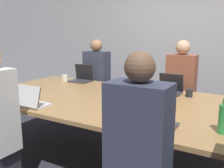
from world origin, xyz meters
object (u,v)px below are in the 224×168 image
at_px(cup_far_left, 65,78).
at_px(stapler, 122,105).
at_px(laptop_near_left, 31,100).
at_px(laptop_far_left, 82,77).
at_px(bottle_near_right, 224,118).
at_px(cup_far_center, 189,93).
at_px(person_far_left, 97,83).
at_px(cup_near_left, 20,97).
at_px(person_far_center, 180,91).
at_px(person_near_midright, 138,161).
at_px(laptop_far_center, 170,87).
at_px(laptop_near_midright, 154,119).

relative_size(cup_far_left, stapler, 0.61).
distance_m(laptop_near_left, laptop_far_left, 1.42).
relative_size(bottle_near_right, cup_far_center, 3.02).
xyz_separation_m(person_far_left, stapler, (1.13, -1.25, 0.10)).
xyz_separation_m(cup_near_left, person_far_center, (1.34, 1.71, -0.11)).
height_order(person_near_midright, person_far_left, person_far_left).
xyz_separation_m(person_near_midright, laptop_far_left, (-1.73, 1.73, 0.15)).
bearing_deg(laptop_far_center, laptop_far_left, 176.90).
bearing_deg(laptop_near_midright, cup_far_center, -90.48).
relative_size(person_far_left, cup_far_left, 14.62).
distance_m(laptop_near_left, cup_far_center, 1.80).
height_order(cup_near_left, laptop_far_center, laptop_far_center).
relative_size(laptop_far_left, person_far_center, 0.23).
relative_size(laptop_near_left, laptop_far_left, 0.98).
bearing_deg(laptop_far_left, person_far_center, 16.23).
relative_size(laptop_near_midright, laptop_far_center, 1.09).
bearing_deg(person_far_center, laptop_near_midright, -82.13).
xyz_separation_m(cup_near_left, stapler, (1.09, 0.36, -0.02)).
bearing_deg(laptop_far_center, stapler, -105.36).
xyz_separation_m(person_near_midright, bottle_near_right, (0.44, 0.58, 0.19)).
relative_size(person_far_center, stapler, 9.01).
bearing_deg(laptop_near_left, cup_far_left, -63.61).
bearing_deg(cup_far_center, person_near_midright, -88.52).
xyz_separation_m(bottle_near_right, laptop_far_center, (-0.74, 1.07, -0.05)).
xyz_separation_m(person_near_midright, person_far_center, (-0.29, 2.15, 0.00)).
distance_m(person_far_left, stapler, 1.69).
distance_m(laptop_far_left, person_far_center, 1.51).
distance_m(person_far_left, cup_far_center, 1.70).
bearing_deg(laptop_near_midright, laptop_near_left, 2.92).
distance_m(laptop_near_midright, laptop_far_center, 1.26).
bearing_deg(cup_far_center, laptop_far_center, 163.96).
bearing_deg(laptop_far_left, person_far_left, 78.46).
relative_size(laptop_far_left, stapler, 2.12).
relative_size(person_near_midright, stapler, 8.96).
xyz_separation_m(laptop_near_midright, bottle_near_right, (0.49, 0.16, 0.04)).
height_order(person_far_left, stapler, person_far_left).
distance_m(bottle_near_right, cup_near_left, 2.07).
height_order(person_near_midright, laptop_near_left, person_near_midright).
height_order(person_near_midright, cup_far_left, person_near_midright).
relative_size(cup_far_left, cup_far_center, 1.05).
relative_size(person_near_midright, person_far_left, 1.00).
bearing_deg(bottle_near_right, cup_far_left, 156.73).
distance_m(laptop_near_left, laptop_far_center, 1.68).
relative_size(cup_far_left, laptop_far_center, 0.31).
xyz_separation_m(laptop_far_left, cup_far_left, (-0.27, -0.10, -0.03)).
bearing_deg(cup_far_left, bottle_near_right, -23.27).
height_order(person_far_center, stapler, person_far_center).
distance_m(cup_near_left, stapler, 1.15).
bearing_deg(laptop_near_midright, cup_far_left, -31.90).
relative_size(cup_far_center, stapler, 0.59).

